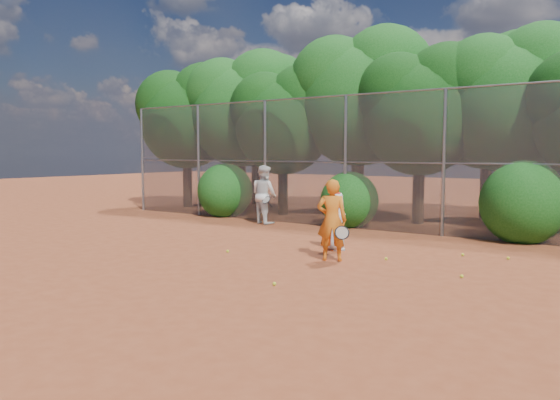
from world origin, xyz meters
The scene contains 23 objects.
ground centered at (0.00, 0.00, 0.00)m, with size 80.00×80.00×0.00m, color #944121.
fence_back centered at (-0.12, 6.00, 2.05)m, with size 20.05×0.09×4.03m.
tree_0 centered at (-9.44, 8.04, 3.93)m, with size 4.38×3.81×6.00m.
tree_1 centered at (-6.94, 8.54, 4.16)m, with size 4.64×4.03×6.35m.
tree_2 centered at (-4.45, 7.83, 3.58)m, with size 3.99×3.47×5.47m.
tree_3 centered at (-1.94, 8.84, 4.40)m, with size 4.89×4.26×6.70m.
tree_4 centered at (0.55, 8.24, 3.76)m, with size 4.19×3.64×5.73m.
tree_5 centered at (3.06, 9.04, 4.05)m, with size 4.51×3.92×6.17m.
tree_9 centered at (-7.94, 10.84, 4.34)m, with size 4.83×4.20×6.62m.
tree_10 centered at (-2.93, 11.05, 4.63)m, with size 5.15×4.48×7.06m.
tree_11 centered at (2.06, 10.64, 4.16)m, with size 4.64×4.03×6.35m.
bush_0 centered at (-6.00, 6.30, 1.00)m, with size 2.00×2.00×2.00m, color #134E14.
bush_1 centered at (-1.00, 6.30, 0.90)m, with size 1.80×1.80×1.80m, color #134E14.
bush_2 centered at (4.00, 6.30, 1.10)m, with size 2.20×2.20×2.20m, color #134E14.
player_yellow centered at (1.15, 1.31, 0.87)m, with size 0.89×0.67×1.74m.
player_teen centered at (0.62, 2.47, 0.69)m, with size 0.79×0.77×1.39m.
player_white centered at (-3.60, 5.40, 0.94)m, with size 1.09×0.96×1.88m.
ball_0 centered at (2.10, 1.98, 0.03)m, with size 0.07×0.07×0.07m, color yellow.
ball_1 centered at (4.23, 3.52, 0.03)m, with size 0.07×0.07×0.07m, color yellow.
ball_2 centered at (1.41, -1.20, 0.03)m, with size 0.07×0.07×0.07m, color yellow.
ball_3 centered at (3.91, 1.21, 0.03)m, with size 0.07×0.07×0.07m, color yellow.
ball_4 centered at (-1.26, 0.75, 0.03)m, with size 0.07×0.07×0.07m, color yellow.
ball_5 centered at (3.31, 3.37, 0.03)m, with size 0.07×0.07×0.07m, color yellow.
Camera 1 is at (6.70, -8.76, 2.29)m, focal length 35.00 mm.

